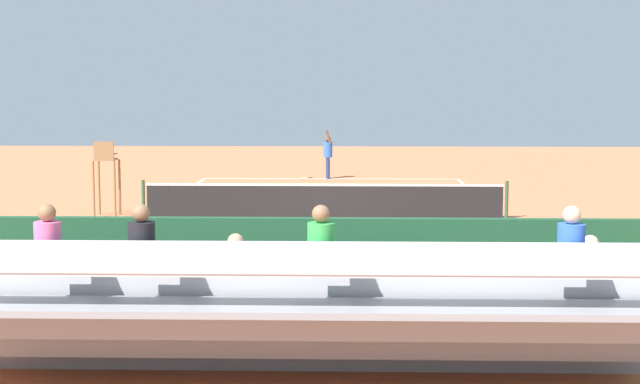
{
  "coord_description": "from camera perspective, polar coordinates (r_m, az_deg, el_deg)",
  "views": [
    {
      "loc": [
        -0.65,
        26.83,
        3.83
      ],
      "look_at": [
        0.0,
        4.0,
        1.2
      ],
      "focal_mm": 54.17,
      "sensor_mm": 36.0,
      "label": 1
    }
  ],
  "objects": [
    {
      "name": "ground_plane",
      "position": [
        27.11,
        0.24,
        -1.55
      ],
      "size": [
        60.0,
        60.0,
        0.0
      ],
      "primitive_type": "plane",
      "color": "#CC7047"
    },
    {
      "name": "court_line_markings",
      "position": [
        27.14,
        0.24,
        -1.54
      ],
      "size": [
        10.1,
        22.2,
        0.01
      ],
      "color": "white",
      "rests_on": "ground"
    },
    {
      "name": "tennis_net",
      "position": [
        27.04,
        0.24,
        -0.5
      ],
      "size": [
        10.3,
        0.1,
        1.07
      ],
      "color": "black",
      "rests_on": "ground"
    },
    {
      "name": "backdrop_wall",
      "position": [
        13.15,
        -1.24,
        -5.85
      ],
      "size": [
        18.0,
        0.16,
        2.0
      ],
      "primitive_type": "cube",
      "color": "#1E4C2D",
      "rests_on": "ground"
    },
    {
      "name": "bleacher_stand",
      "position": [
        11.81,
        -1.98,
        -7.4
      ],
      "size": [
        9.06,
        2.4,
        2.48
      ],
      "color": "gray",
      "rests_on": "ground"
    },
    {
      "name": "umpire_chair",
      "position": [
        28.01,
        -12.54,
        1.26
      ],
      "size": [
        0.67,
        0.67,
        2.14
      ],
      "color": "olive",
      "rests_on": "ground"
    },
    {
      "name": "courtside_bench",
      "position": [
        14.05,
        8.62,
        -6.97
      ],
      "size": [
        1.8,
        0.4,
        0.93
      ],
      "color": "#9E754C",
      "rests_on": "ground"
    },
    {
      "name": "equipment_bag",
      "position": [
        13.92,
        1.23,
        -8.63
      ],
      "size": [
        0.9,
        0.36,
        0.36
      ],
      "primitive_type": "cube",
      "color": "#B22D2D",
      "rests_on": "ground"
    },
    {
      "name": "tennis_player",
      "position": [
        38.04,
        0.47,
        2.32
      ],
      "size": [
        0.4,
        0.55,
        1.93
      ],
      "color": "navy",
      "rests_on": "ground"
    },
    {
      "name": "tennis_racket",
      "position": [
        38.14,
        -0.9,
        0.82
      ],
      "size": [
        0.53,
        0.5,
        0.03
      ],
      "color": "black",
      "rests_on": "ground"
    },
    {
      "name": "tennis_ball_near",
      "position": [
        35.77,
        -1.92,
        0.47
      ],
      "size": [
        0.07,
        0.07,
        0.07
      ],
      "primitive_type": "sphere",
      "color": "#CCDB33",
      "rests_on": "ground"
    },
    {
      "name": "tennis_ball_far",
      "position": [
        34.17,
        0.71,
        0.19
      ],
      "size": [
        0.07,
        0.07,
        0.07
      ],
      "primitive_type": "sphere",
      "color": "#CCDB33",
      "rests_on": "ground"
    }
  ]
}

